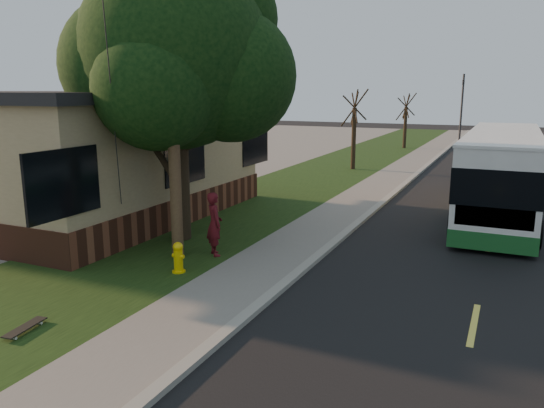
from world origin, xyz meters
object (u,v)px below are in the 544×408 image
at_px(bare_tree_near, 354,131).
at_px(bare_tree_far, 405,122).
at_px(skateboarder, 214,224).
at_px(traffic_signal, 462,105).
at_px(transit_bus, 501,171).
at_px(skateboard_main, 25,328).
at_px(leafy_tree, 179,58).
at_px(dumpster, 63,202).
at_px(fire_hydrant, 178,257).
at_px(distant_car, 503,150).
at_px(utility_pole, 171,76).

bearing_deg(bare_tree_near, bare_tree_far, 87.61).
bearing_deg(skateboarder, traffic_signal, -50.80).
height_order(bare_tree_far, skateboarder, bare_tree_far).
height_order(transit_bus, skateboard_main, transit_bus).
bearing_deg(skateboard_main, bare_tree_far, 89.46).
bearing_deg(leafy_tree, dumpster, 179.30).
bearing_deg(dumpster, transit_bus, 28.68).
distance_m(skateboarder, dumpster, 6.59).
distance_m(skateboarder, skateboard_main, 5.43).
xyz_separation_m(leafy_tree, bare_tree_near, (0.67, 15.35, -3.02)).
relative_size(bare_tree_far, traffic_signal, 0.73).
relative_size(leafy_tree, bare_tree_far, 1.94).
bearing_deg(transit_bus, fire_hydrant, -124.16).
height_order(skateboard_main, dumpster, dumpster).
distance_m(skateboard_main, distant_car, 29.64).
relative_size(fire_hydrant, bare_tree_far, 0.18).
height_order(skateboarder, skateboard_main, skateboarder).
xyz_separation_m(fire_hydrant, utility_pole, (-0.71, 0.99, 4.20)).
relative_size(fire_hydrant, dumpster, 0.43).
distance_m(traffic_signal, distant_car, 9.93).
height_order(utility_pole, bare_tree_far, utility_pole).
distance_m(bare_tree_far, traffic_signal, 5.44).
bearing_deg(utility_pole, transit_bus, 50.16).
distance_m(transit_bus, skateboarder, 10.64).
xyz_separation_m(bare_tree_far, traffic_signal, (3.50, 4.00, 1.16)).
distance_m(leafy_tree, dumpster, 6.57).
xyz_separation_m(bare_tree_near, skateboard_main, (0.18, -21.78, -2.02)).
xyz_separation_m(dumpster, distant_car, (12.83, 22.26, 0.06)).
bearing_deg(bare_tree_far, transit_bus, -70.61).
height_order(transit_bus, skateboarder, transit_bus).
distance_m(fire_hydrant, bare_tree_far, 30.04).
height_order(fire_hydrant, skateboard_main, fire_hydrant).
xyz_separation_m(bare_tree_far, dumpster, (-5.98, -27.29, -1.32)).
distance_m(utility_pole, skateboard_main, 6.56).
bearing_deg(leafy_tree, bare_tree_far, 87.55).
xyz_separation_m(bare_tree_near, distant_car, (7.35, 6.97, -1.40)).
bearing_deg(distant_car, leafy_tree, -108.27).
bearing_deg(skateboard_main, dumpster, 131.09).
bearing_deg(distant_car, skateboarder, -103.67).
xyz_separation_m(fire_hydrant, bare_tree_near, (-0.90, 18.00, 1.72)).
height_order(fire_hydrant, leafy_tree, leafy_tree).
xyz_separation_m(utility_pole, traffic_signal, (3.81, 33.01, -1.47)).
bearing_deg(dumpster, skateboarder, -10.33).
distance_m(bare_tree_near, skateboarder, 16.55).
xyz_separation_m(transit_bus, skateboarder, (-6.59, -8.33, -0.64)).
distance_m(traffic_signal, skateboarder, 32.69).
xyz_separation_m(traffic_signal, dumpster, (-9.48, -31.29, -2.48)).
bearing_deg(bare_tree_near, distant_car, 43.48).
distance_m(fire_hydrant, traffic_signal, 34.25).
bearing_deg(bare_tree_far, distant_car, -36.28).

